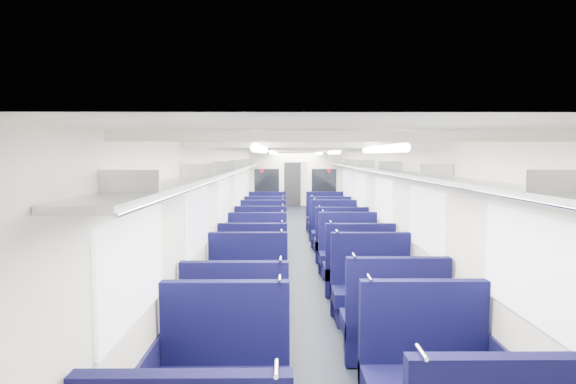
% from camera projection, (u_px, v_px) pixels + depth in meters
% --- Properties ---
extents(floor, '(2.80, 18.00, 0.01)m').
position_uv_depth(floor, '(298.00, 247.00, 10.70)').
color(floor, black).
rests_on(floor, ground).
extents(ceiling, '(2.80, 18.00, 0.01)m').
position_uv_depth(ceiling, '(299.00, 149.00, 10.51)').
color(ceiling, white).
rests_on(ceiling, wall_left).
extents(wall_left, '(0.02, 18.00, 2.35)m').
position_uv_depth(wall_left, '(240.00, 199.00, 10.59)').
color(wall_left, silver).
rests_on(wall_left, floor).
extents(dado_left, '(0.03, 17.90, 0.70)m').
position_uv_depth(dado_left, '(241.00, 233.00, 10.66)').
color(dado_left, black).
rests_on(dado_left, floor).
extents(wall_right, '(0.02, 18.00, 2.35)m').
position_uv_depth(wall_right, '(357.00, 199.00, 10.62)').
color(wall_right, silver).
rests_on(wall_right, floor).
extents(dado_right, '(0.03, 17.90, 0.70)m').
position_uv_depth(dado_right, '(356.00, 233.00, 10.68)').
color(dado_right, black).
rests_on(dado_right, floor).
extents(wall_far, '(2.80, 0.02, 2.35)m').
position_uv_depth(wall_far, '(292.00, 179.00, 19.57)').
color(wall_far, silver).
rests_on(wall_far, floor).
extents(luggage_rack_left, '(0.36, 17.40, 0.18)m').
position_uv_depth(luggage_rack_left, '(247.00, 165.00, 10.53)').
color(luggage_rack_left, '#B2B5BA').
rests_on(luggage_rack_left, wall_left).
extents(luggage_rack_right, '(0.36, 17.40, 0.18)m').
position_uv_depth(luggage_rack_right, '(350.00, 165.00, 10.55)').
color(luggage_rack_right, '#B2B5BA').
rests_on(luggage_rack_right, wall_right).
extents(windows, '(2.78, 15.60, 0.75)m').
position_uv_depth(windows, '(299.00, 190.00, 10.13)').
color(windows, white).
rests_on(windows, wall_left).
extents(ceiling_fittings, '(2.70, 16.06, 0.11)m').
position_uv_depth(ceiling_fittings, '(299.00, 152.00, 10.25)').
color(ceiling_fittings, silver).
rests_on(ceiling_fittings, ceiling).
extents(end_door, '(0.75, 0.06, 2.00)m').
position_uv_depth(end_door, '(292.00, 183.00, 19.53)').
color(end_door, black).
rests_on(end_door, floor).
extents(bulkhead, '(2.80, 0.10, 2.35)m').
position_uv_depth(bulkhead, '(295.00, 187.00, 13.68)').
color(bulkhead, silver).
rests_on(bulkhead, floor).
extents(seat_2, '(1.07, 0.59, 1.20)m').
position_uv_depth(seat_2, '(224.00, 382.00, 3.61)').
color(seat_2, '#0B0B37').
rests_on(seat_2, floor).
extents(seat_3, '(1.07, 0.59, 1.20)m').
position_uv_depth(seat_3, '(427.00, 381.00, 3.63)').
color(seat_3, '#0B0B37').
rests_on(seat_3, floor).
extents(seat_4, '(1.07, 0.59, 1.20)m').
position_uv_depth(seat_4, '(237.00, 334.00, 4.59)').
color(seat_4, '#0B0B37').
rests_on(seat_4, floor).
extents(seat_5, '(1.07, 0.59, 1.20)m').
position_uv_depth(seat_5, '(393.00, 327.00, 4.76)').
color(seat_5, '#0B0B37').
rests_on(seat_5, floor).
extents(seat_6, '(1.07, 0.59, 1.20)m').
position_uv_depth(seat_6, '(248.00, 293.00, 5.96)').
color(seat_6, '#0B0B37').
rests_on(seat_6, floor).
extents(seat_7, '(1.07, 0.59, 1.20)m').
position_uv_depth(seat_7, '(372.00, 293.00, 5.94)').
color(seat_7, '#0B0B37').
rests_on(seat_7, floor).
extents(seat_8, '(1.07, 0.59, 1.20)m').
position_uv_depth(seat_8, '(253.00, 271.00, 7.07)').
color(seat_8, '#0B0B37').
rests_on(seat_8, floor).
extents(seat_9, '(1.07, 0.59, 1.20)m').
position_uv_depth(seat_9, '(358.00, 272.00, 7.04)').
color(seat_9, '#0B0B37').
rests_on(seat_9, floor).
extents(seat_10, '(1.07, 0.59, 1.20)m').
position_uv_depth(seat_10, '(257.00, 257.00, 8.05)').
color(seat_10, '#0B0B37').
rests_on(seat_10, floor).
extents(seat_11, '(1.07, 0.59, 1.20)m').
position_uv_depth(seat_11, '(348.00, 257.00, 8.11)').
color(seat_11, '#0B0B37').
rests_on(seat_11, floor).
extents(seat_12, '(1.07, 0.59, 1.20)m').
position_uv_depth(seat_12, '(261.00, 243.00, 9.38)').
color(seat_12, '#0B0B37').
rests_on(seat_12, floor).
extents(seat_13, '(1.07, 0.59, 1.20)m').
position_uv_depth(seat_13, '(341.00, 245.00, 9.21)').
color(seat_13, '#0B0B37').
rests_on(seat_13, floor).
extents(seat_14, '(1.07, 0.59, 1.20)m').
position_uv_depth(seat_14, '(263.00, 235.00, 10.35)').
color(seat_14, '#0B0B37').
rests_on(seat_14, floor).
extents(seat_15, '(1.07, 0.59, 1.20)m').
position_uv_depth(seat_15, '(334.00, 234.00, 10.40)').
color(seat_15, '#0B0B37').
rests_on(seat_15, floor).
extents(seat_16, '(1.07, 0.59, 1.20)m').
position_uv_depth(seat_16, '(266.00, 226.00, 11.61)').
color(seat_16, '#0B0B37').
rests_on(seat_16, floor).
extents(seat_17, '(1.07, 0.59, 1.20)m').
position_uv_depth(seat_17, '(329.00, 226.00, 11.56)').
color(seat_17, '#0B0B37').
rests_on(seat_17, floor).
extents(seat_18, '(1.07, 0.59, 1.20)m').
position_uv_depth(seat_18, '(267.00, 220.00, 12.75)').
color(seat_18, '#0B0B37').
rests_on(seat_18, floor).
extents(seat_19, '(1.07, 0.59, 1.20)m').
position_uv_depth(seat_19, '(325.00, 220.00, 12.79)').
color(seat_19, '#0B0B37').
rests_on(seat_19, floor).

